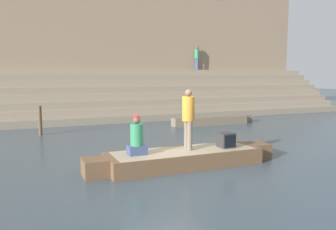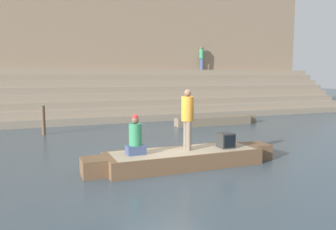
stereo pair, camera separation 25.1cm
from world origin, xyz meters
name	(u,v)px [view 1 (the left image)]	position (x,y,z in m)	size (l,w,h in m)	color
ground_plane	(168,166)	(0.00, 0.00, 0.00)	(120.00, 120.00, 0.00)	#3D4C56
ghat_steps	(91,101)	(0.00, 12.17, 1.11)	(36.00, 4.60, 3.13)	gray
back_wall	(84,44)	(0.00, 14.40, 4.81)	(34.20, 1.28, 9.67)	#937A60
rowboat_main	(184,157)	(0.45, -0.13, 0.25)	(5.77, 1.50, 0.46)	brown
person_standing	(188,115)	(0.60, -0.08, 1.47)	(0.36, 0.36, 1.75)	#756656
person_rowing	(137,139)	(-0.96, -0.07, 0.90)	(0.50, 0.39, 1.10)	#3D4C75
tv_set	(226,140)	(1.79, -0.26, 0.68)	(0.44, 0.43, 0.44)	#2D2D2D
moored_boat_shore	(213,120)	(5.67, 6.93, 0.24)	(4.82, 1.07, 0.44)	#756651
mooring_post	(40,121)	(-3.19, 6.94, 0.65)	(0.16, 0.16, 1.31)	brown
person_on_steps	(197,56)	(8.16, 13.51, 4.13)	(0.35, 0.35, 1.74)	#3D4C75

